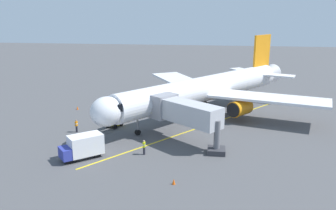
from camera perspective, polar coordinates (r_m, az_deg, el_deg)
ground_plane at (r=57.10m, az=7.60°, el=-1.15°), size 220.00×220.00×0.00m
apron_lead_in_line at (r=50.03m, az=5.65°, el=-3.42°), size 24.79×31.69×0.01m
airplane at (r=54.97m, az=6.21°, el=2.57°), size 31.77×34.31×11.50m
jet_bridge at (r=43.38m, az=2.09°, el=-1.07°), size 10.18×8.68×5.40m
ground_crew_marshaller at (r=40.19m, az=-3.86°, el=-6.76°), size 0.26×0.41×1.71m
ground_crew_wing_walker at (r=48.78m, az=-14.48°, el=-3.24°), size 0.33×0.44×1.71m
box_truck_near_nose at (r=40.05m, az=-13.62°, el=-6.48°), size 4.75×4.49×2.62m
belt_loader_portside at (r=50.05m, az=-8.56°, el=-2.66°), size 2.56×4.72×2.32m
safety_cone_nose_left at (r=59.88m, az=-14.34°, el=-0.45°), size 0.32×0.32×0.55m
safety_cone_nose_right at (r=33.91m, az=0.92°, el=-12.19°), size 0.32×0.32×0.55m
safety_cone_wing_port at (r=51.78m, az=-9.32°, el=-2.60°), size 0.32×0.32×0.55m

